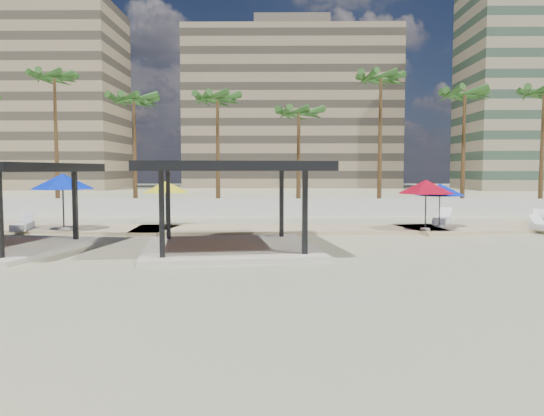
# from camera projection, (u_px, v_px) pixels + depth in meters

# --- Properties ---
(ground) EXTENTS (200.00, 200.00, 0.00)m
(ground) POSITION_uv_depth(u_px,v_px,m) (241.00, 251.00, 20.89)
(ground) COLOR #C5B682
(ground) RESTS_ON ground
(promenade) EXTENTS (44.45, 7.97, 0.24)m
(promenade) POSITION_uv_depth(u_px,v_px,m) (288.00, 228.00, 28.51)
(promenade) COLOR #C6B284
(promenade) RESTS_ON ground
(boundary_wall) EXTENTS (56.00, 0.30, 1.20)m
(boundary_wall) POSITION_uv_depth(u_px,v_px,m) (257.00, 207.00, 36.80)
(boundary_wall) COLOR silver
(boundary_wall) RESTS_ON ground
(building_west) EXTENTS (34.00, 16.00, 32.40)m
(building_west) POSITION_uv_depth(u_px,v_px,m) (16.00, 97.00, 88.02)
(building_west) COLOR #937F60
(building_west) RESTS_ON ground
(building_mid) EXTENTS (38.00, 16.00, 30.40)m
(building_mid) POSITION_uv_depth(u_px,v_px,m) (291.00, 110.00, 97.61)
(building_mid) COLOR #847259
(building_mid) RESTS_ON ground
(pavilion_central) EXTENTS (7.94, 7.94, 3.51)m
(pavilion_central) POSITION_uv_depth(u_px,v_px,m) (230.00, 198.00, 20.94)
(pavilion_central) COLOR beige
(pavilion_central) RESTS_ON ground
(umbrella_b) EXTENTS (3.32, 3.32, 2.39)m
(umbrella_b) POSITION_uv_depth(u_px,v_px,m) (166.00, 187.00, 29.95)
(umbrella_b) COLOR beige
(umbrella_b) RESTS_ON promenade
(umbrella_c) EXTENTS (3.39, 3.39, 2.53)m
(umbrella_c) POSITION_uv_depth(u_px,v_px,m) (426.00, 187.00, 26.42)
(umbrella_c) COLOR beige
(umbrella_c) RESTS_ON promenade
(umbrella_d) EXTENTS (3.30, 3.30, 2.29)m
(umbrella_d) POSITION_uv_depth(u_px,v_px,m) (440.00, 190.00, 27.95)
(umbrella_d) COLOR beige
(umbrella_d) RESTS_ON promenade
(umbrella_f) EXTENTS (3.47, 3.47, 2.83)m
(umbrella_f) POSITION_uv_depth(u_px,v_px,m) (63.00, 182.00, 26.58)
(umbrella_f) COLOR beige
(umbrella_f) RESTS_ON promenade
(lounger_a) EXTENTS (1.04, 2.19, 0.79)m
(lounger_a) POSITION_uv_depth(u_px,v_px,m) (23.00, 226.00, 26.81)
(lounger_a) COLOR white
(lounger_a) RESTS_ON promenade
(lounger_b) EXTENTS (1.65, 2.31, 0.84)m
(lounger_b) POSITION_uv_depth(u_px,v_px,m) (442.00, 220.00, 29.98)
(lounger_b) COLOR white
(lounger_b) RESTS_ON promenade
(lounger_c) EXTENTS (0.81, 1.96, 0.72)m
(lounger_c) POSITION_uv_depth(u_px,v_px,m) (544.00, 227.00, 26.55)
(lounger_c) COLOR white
(lounger_c) RESTS_ON promenade
(lounger_d) EXTENTS (1.63, 2.07, 0.77)m
(lounger_d) POSITION_uv_depth(u_px,v_px,m) (537.00, 220.00, 29.92)
(lounger_d) COLOR white
(lounger_d) RESTS_ON promenade
(palm_b) EXTENTS (3.00, 3.00, 10.87)m
(palm_b) POSITION_uv_depth(u_px,v_px,m) (54.00, 83.00, 38.99)
(palm_b) COLOR brown
(palm_b) RESTS_ON ground
(palm_c) EXTENTS (3.00, 3.00, 9.11)m
(palm_c) POSITION_uv_depth(u_px,v_px,m) (134.00, 104.00, 38.45)
(palm_c) COLOR brown
(palm_c) RESTS_ON ground
(palm_d) EXTENTS (3.00, 3.00, 9.29)m
(palm_d) POSITION_uv_depth(u_px,v_px,m) (217.00, 103.00, 39.18)
(palm_d) COLOR brown
(palm_d) RESTS_ON ground
(palm_e) EXTENTS (3.00, 3.00, 8.20)m
(palm_e) POSITION_uv_depth(u_px,v_px,m) (299.00, 116.00, 38.70)
(palm_e) COLOR brown
(palm_e) RESTS_ON ground
(palm_f) EXTENTS (3.00, 3.00, 10.73)m
(palm_f) POSITION_uv_depth(u_px,v_px,m) (381.00, 84.00, 38.67)
(palm_f) COLOR brown
(palm_f) RESTS_ON ground
(palm_g) EXTENTS (3.00, 3.00, 9.50)m
(palm_g) POSITION_uv_depth(u_px,v_px,m) (465.00, 99.00, 38.29)
(palm_g) COLOR brown
(palm_g) RESTS_ON ground
(palm_h) EXTENTS (3.00, 3.00, 9.70)m
(palm_h) POSITION_uv_depth(u_px,v_px,m) (544.00, 97.00, 38.82)
(palm_h) COLOR brown
(palm_h) RESTS_ON ground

